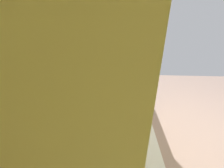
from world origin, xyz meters
TOP-DOWN VIEW (x-y plane):
  - ground_plane at (0.00, 0.00)m, footprint 6.25×6.25m
  - wall_back at (0.00, 1.75)m, footprint 4.03×0.12m
  - counter_run at (-0.38, 1.38)m, footprint 3.14×0.66m
  - upper_cabinets at (-0.38, 1.52)m, footprint 2.27×0.34m
  - oven_range at (1.55, 1.37)m, footprint 0.72×0.66m
  - microwave at (-0.17, 1.40)m, footprint 0.46×0.39m
  - bowl at (0.71, 1.34)m, footprint 0.14×0.14m

SIDE VIEW (x-z plane):
  - ground_plane at x=0.00m, z-range 0.00..0.00m
  - counter_run at x=-0.38m, z-range 0.00..0.89m
  - oven_range at x=1.55m, z-range -0.07..1.00m
  - bowl at x=0.71m, z-range 0.90..0.94m
  - microwave at x=-0.17m, z-range 0.89..1.19m
  - wall_back at x=0.00m, z-range 0.00..2.57m
  - upper_cabinets at x=-0.38m, z-range 1.59..2.28m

